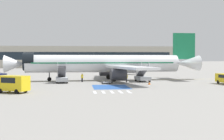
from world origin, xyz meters
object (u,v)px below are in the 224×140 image
Objects in this scene: fuel_tanker at (125,68)px; airliner at (107,64)px; boarding_stairs_aft at (142,77)px; terminal_building at (63,57)px; baggage_cart at (107,82)px; traffic_cone_0 at (149,83)px; ground_crew_0 at (127,77)px; ground_crew_1 at (82,77)px; boarding_stairs_forward at (62,78)px; service_van_0 at (13,83)px.

airliner is at bearing -23.79° from fuel_tanker.
boarding_stairs_aft is 0.05× the size of terminal_building.
baggage_cart is 5.56× the size of traffic_cone_0.
ground_crew_1 reaches higher than ground_crew_0.
airliner is 8.18m from boarding_stairs_aft.
airliner is 8.59m from baggage_cart.
boarding_stairs_aft reaches higher than traffic_cone_0.
terminal_building is at bearing -167.35° from fuel_tanker.
airliner is 77.75× the size of traffic_cone_0.
ground_crew_1 is at bearing 13.91° from boarding_stairs_forward.
terminal_building is (-16.44, 89.52, 4.03)m from ground_crew_0.
fuel_tanker is at bearing -22.34° from airliner.
ground_crew_1 is at bearing -0.37° from service_van_0.
terminal_building reaches higher than service_van_0.
traffic_cone_0 is at bearing -35.03° from service_van_0.
boarding_stairs_aft is 10.09× the size of traffic_cone_0.
boarding_stairs_forward is 17.26m from service_van_0.
boarding_stairs_aft is 1.12× the size of service_van_0.
fuel_tanker reaches higher than ground_crew_1.
boarding_stairs_forward is at bearing 8.92° from service_van_0.
terminal_building reaches higher than traffic_cone_0.
ground_crew_1 is at bearing 121.49° from airliner.
traffic_cone_0 is (21.44, 10.74, -1.12)m from service_van_0.
service_van_0 reaches higher than baggage_cart.
boarding_stairs_aft is 0.49× the size of fuel_tanker.
boarding_stairs_aft is 1.82× the size of baggage_cart.
baggage_cart is 1.76× the size of ground_crew_1.
airliner is at bearing 24.68° from boarding_stairs_forward.
ground_crew_0 is 0.02× the size of terminal_building.
service_van_0 reaches higher than ground_crew_1.
traffic_cone_0 is (3.29, -5.10, -0.69)m from ground_crew_0.
boarding_stairs_aft is 3.19× the size of ground_crew_1.
service_van_0 is 24.00m from traffic_cone_0.
ground_crew_1 is (-8.53, 1.71, 0.01)m from ground_crew_0.
ground_crew_1 is 3.16× the size of traffic_cone_0.
fuel_tanker is at bearing 53.35° from ground_crew_1.
ground_crew_0 is (3.97, 2.46, 0.70)m from baggage_cart.
terminal_building reaches higher than fuel_tanker.
fuel_tanker reaches higher than traffic_cone_0.
ground_crew_0 is (-3.46, -1.63, -0.01)m from boarding_stairs_aft.
ground_crew_0 is (12.40, -0.44, -0.02)m from boarding_stairs_forward.
baggage_cart is 1.77× the size of ground_crew_0.
service_van_0 is (-5.74, -16.27, 0.41)m from boarding_stairs_forward.
fuel_tanker reaches higher than baggage_cart.
service_van_0 is at bearing -86.43° from ground_crew_0.
ground_crew_1 is at bearing 156.96° from baggage_cart.
service_van_0 is 1.62× the size of baggage_cart.
ground_crew_0 is (18.15, 15.84, -0.43)m from service_van_0.
fuel_tanker is 6.58× the size of ground_crew_0.
ground_crew_0 is 3.14× the size of traffic_cone_0.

